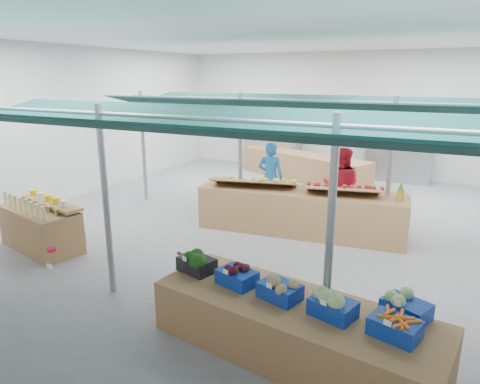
{
  "coord_description": "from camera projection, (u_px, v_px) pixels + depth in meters",
  "views": [
    {
      "loc": [
        3.71,
        -8.63,
        3.38
      ],
      "look_at": [
        0.08,
        -1.6,
        1.22
      ],
      "focal_mm": 32.0,
      "sensor_mm": 36.0,
      "label": 1
    }
  ],
  "objects": [
    {
      "name": "crate_cabbage",
      "position": [
        333.0,
        303.0,
        4.89
      ],
      "size": [
        0.57,
        0.47,
        0.35
      ],
      "rotation": [
        0.0,
        0.0,
        -0.26
      ],
      "color": "navy",
      "rests_on": "veg_counter"
    },
    {
      "name": "fruit_counter",
      "position": [
        300.0,
        211.0,
        9.45
      ],
      "size": [
        4.57,
        1.61,
        0.96
      ],
      "primitive_type": "cube",
      "rotation": [
        0.0,
        0.0,
        0.12
      ],
      "color": "olive",
      "rests_on": "floor"
    },
    {
      "name": "back_shelving_right",
      "position": [
        399.0,
        151.0,
        13.93
      ],
      "size": [
        2.0,
        0.5,
        2.0
      ],
      "primitive_type": "cube",
      "color": "#B23F33",
      "rests_on": "floor"
    },
    {
      "name": "crate_broccoli",
      "position": [
        197.0,
        261.0,
        6.02
      ],
      "size": [
        0.57,
        0.47,
        0.35
      ],
      "rotation": [
        0.0,
        0.0,
        -0.26
      ],
      "color": "black",
      "rests_on": "veg_counter"
    },
    {
      "name": "veg_counter",
      "position": [
        293.0,
        328.0,
        5.3
      ],
      "size": [
        3.72,
        1.66,
        0.7
      ],
      "primitive_type": "cube",
      "rotation": [
        0.0,
        0.0,
        -0.13
      ],
      "color": "olive",
      "rests_on": "floor"
    },
    {
      "name": "crate_beets",
      "position": [
        237.0,
        275.0,
        5.64
      ],
      "size": [
        0.57,
        0.47,
        0.29
      ],
      "rotation": [
        0.0,
        0.0,
        -0.26
      ],
      "color": "navy",
      "rests_on": "veg_counter"
    },
    {
      "name": "pole_grid",
      "position": [
        270.0,
        167.0,
        7.62
      ],
      "size": [
        10.0,
        4.6,
        3.0
      ],
      "color": "gray",
      "rests_on": "floor"
    },
    {
      "name": "apple_heap_yellow",
      "position": [
        253.0,
        180.0,
        9.54
      ],
      "size": [
        2.01,
        1.14,
        0.27
      ],
      "rotation": [
        0.0,
        0.0,
        0.25
      ],
      "color": "#997247",
      "rests_on": "fruit_counter"
    },
    {
      "name": "vendor_right",
      "position": [
        341.0,
        185.0,
        10.02
      ],
      "size": [
        0.95,
        0.78,
        1.79
      ],
      "primitive_type": "imported",
      "rotation": [
        0.0,
        0.0,
        3.27
      ],
      "color": "red",
      "rests_on": "floor"
    },
    {
      "name": "pole_ribbon",
      "position": [
        51.0,
        251.0,
        5.79
      ],
      "size": [
        0.12,
        0.12,
        0.28
      ],
      "color": "red",
      "rests_on": "pole_grid"
    },
    {
      "name": "back_shelving_left",
      "position": [
        272.0,
        142.0,
        15.92
      ],
      "size": [
        2.0,
        0.5,
        2.0
      ],
      "primitive_type": "cube",
      "color": "#B23F33",
      "rests_on": "floor"
    },
    {
      "name": "pineapple",
      "position": [
        400.0,
        192.0,
        8.5
      ],
      "size": [
        0.14,
        0.14,
        0.39
      ],
      "rotation": [
        0.0,
        0.0,
        0.25
      ],
      "color": "#8C6019",
      "rests_on": "fruit_counter"
    },
    {
      "name": "awnings",
      "position": [
        271.0,
        112.0,
        7.37
      ],
      "size": [
        9.5,
        7.08,
        0.3
      ],
      "color": "black",
      "rests_on": "pole_grid"
    },
    {
      "name": "far_counter",
      "position": [
        302.0,
        166.0,
        14.34
      ],
      "size": [
        4.9,
        2.7,
        0.88
      ],
      "primitive_type": "cube",
      "rotation": [
        0.0,
        0.0,
        -0.38
      ],
      "color": "olive",
      "rests_on": "floor"
    },
    {
      "name": "sparrow",
      "position": [
        182.0,
        255.0,
        5.99
      ],
      "size": [
        0.12,
        0.09,
        0.11
      ],
      "rotation": [
        0.0,
        0.0,
        -0.26
      ],
      "color": "brown",
      "rests_on": "crate_broccoli"
    },
    {
      "name": "floor",
      "position": [
        268.0,
        226.0,
        9.93
      ],
      "size": [
        13.0,
        13.0,
        0.0
      ],
      "primitive_type": "plane",
      "color": "slate",
      "rests_on": "ground"
    },
    {
      "name": "crate_celeriac",
      "position": [
        280.0,
        288.0,
        5.28
      ],
      "size": [
        0.57,
        0.47,
        0.31
      ],
      "rotation": [
        0.0,
        0.0,
        -0.26
      ],
      "color": "navy",
      "rests_on": "veg_counter"
    },
    {
      "name": "crate_extra",
      "position": [
        406.0,
        306.0,
        4.87
      ],
      "size": [
        0.59,
        0.51,
        0.32
      ],
      "rotation": [
        0.0,
        0.0,
        -0.38
      ],
      "color": "navy",
      "rests_on": "veg_counter"
    },
    {
      "name": "apple_heap_red",
      "position": [
        343.0,
        188.0,
        8.88
      ],
      "size": [
        1.63,
        1.05,
        0.27
      ],
      "rotation": [
        0.0,
        0.0,
        0.25
      ],
      "color": "#997247",
      "rests_on": "fruit_counter"
    },
    {
      "name": "bottle_shelf",
      "position": [
        43.0,
        227.0,
        8.58
      ],
      "size": [
        2.0,
        1.46,
        1.11
      ],
      "rotation": [
        0.0,
        0.0,
        -0.21
      ],
      "color": "olive",
      "rests_on": "floor"
    },
    {
      "name": "hall",
      "position": [
        294.0,
        107.0,
        10.47
      ],
      "size": [
        13.0,
        13.0,
        13.0
      ],
      "color": "silver",
      "rests_on": "ground"
    },
    {
      "name": "crate_carrots",
      "position": [
        395.0,
        327.0,
        4.52
      ],
      "size": [
        0.57,
        0.47,
        0.29
      ],
      "rotation": [
        0.0,
        0.0,
        -0.26
      ],
      "color": "navy",
      "rests_on": "veg_counter"
    },
    {
      "name": "vendor_left",
      "position": [
        270.0,
        177.0,
        10.81
      ],
      "size": [
        0.7,
        0.51,
        1.79
      ],
      "primitive_type": "imported",
      "rotation": [
        0.0,
        0.0,
        3.27
      ],
      "color": "#1B6CB4",
      "rests_on": "floor"
    }
  ]
}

